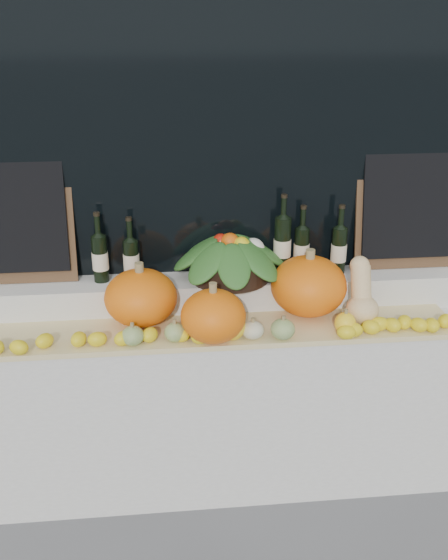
# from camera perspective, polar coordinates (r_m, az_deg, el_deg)

# --- Properties ---
(storefront_facade) EXTENTS (7.00, 0.94, 4.50)m
(storefront_facade) POSITION_cam_1_polar(r_m,az_deg,el_deg) (3.33, -1.51, 23.90)
(storefront_facade) COLOR beige
(storefront_facade) RESTS_ON ground
(display_sill) EXTENTS (2.30, 0.55, 0.88)m
(display_sill) POSITION_cam_1_polar(r_m,az_deg,el_deg) (3.16, -0.14, -10.85)
(display_sill) COLOR silver
(display_sill) RESTS_ON ground
(rear_tier) EXTENTS (2.30, 0.25, 0.16)m
(rear_tier) POSITION_cam_1_polar(r_m,az_deg,el_deg) (3.03, -0.43, -1.09)
(rear_tier) COLOR silver
(rear_tier) RESTS_ON display_sill
(straw_bedding) EXTENTS (2.10, 0.32, 0.02)m
(straw_bedding) POSITION_cam_1_polar(r_m,az_deg,el_deg) (2.82, 0.10, -4.65)
(straw_bedding) COLOR tan
(straw_bedding) RESTS_ON display_sill
(pumpkin_left) EXTENTS (0.42, 0.42, 0.25)m
(pumpkin_left) POSITION_cam_1_polar(r_m,az_deg,el_deg) (2.83, -7.61, -1.59)
(pumpkin_left) COLOR orange
(pumpkin_left) RESTS_ON straw_bedding
(pumpkin_right) EXTENTS (0.47, 0.47, 0.28)m
(pumpkin_right) POSITION_cam_1_polar(r_m,az_deg,el_deg) (2.92, 7.74, -0.53)
(pumpkin_right) COLOR orange
(pumpkin_right) RESTS_ON straw_bedding
(pumpkin_center) EXTENTS (0.37, 0.37, 0.23)m
(pumpkin_center) POSITION_cam_1_polar(r_m,az_deg,el_deg) (2.67, -0.99, -3.31)
(pumpkin_center) COLOR orange
(pumpkin_center) RESTS_ON straw_bedding
(butternut_squash) EXTENTS (0.15, 0.21, 0.29)m
(butternut_squash) POSITION_cam_1_polar(r_m,az_deg,el_deg) (2.89, 12.47, -1.48)
(butternut_squash) COLOR #E3BE85
(butternut_squash) RESTS_ON straw_bedding
(decorative_gourds) EXTENTS (1.02, 0.13, 0.14)m
(decorative_gourds) POSITION_cam_1_polar(r_m,az_deg,el_deg) (2.70, 1.92, -4.48)
(decorative_gourds) COLOR #31681F
(decorative_gourds) RESTS_ON straw_bedding
(lemon_heap) EXTENTS (2.20, 0.16, 0.06)m
(lemon_heap) POSITION_cam_1_polar(r_m,az_deg,el_deg) (2.70, 0.34, -4.92)
(lemon_heap) COLOR yellow
(lemon_heap) RESTS_ON straw_bedding
(produce_bowl) EXTENTS (0.58, 0.58, 0.23)m
(produce_bowl) POSITION_cam_1_polar(r_m,az_deg,el_deg) (2.95, 0.55, 2.20)
(produce_bowl) COLOR black
(produce_bowl) RESTS_ON rear_tier
(wine_bottle_far_left) EXTENTS (0.08, 0.08, 0.34)m
(wine_bottle_far_left) POSITION_cam_1_polar(r_m,az_deg,el_deg) (2.97, -11.26, 2.02)
(wine_bottle_far_left) COLOR black
(wine_bottle_far_left) RESTS_ON rear_tier
(wine_bottle_near_left) EXTENTS (0.08, 0.08, 0.31)m
(wine_bottle_near_left) POSITION_cam_1_polar(r_m,az_deg,el_deg) (2.97, -8.48, 1.89)
(wine_bottle_near_left) COLOR black
(wine_bottle_near_left) RESTS_ON rear_tier
(wine_bottle_tall) EXTENTS (0.08, 0.08, 0.39)m
(wine_bottle_tall) POSITION_cam_1_polar(r_m,az_deg,el_deg) (3.01, 5.35, 3.22)
(wine_bottle_tall) COLOR black
(wine_bottle_tall) RESTS_ON rear_tier
(wine_bottle_near_right) EXTENTS (0.08, 0.08, 0.33)m
(wine_bottle_near_right) POSITION_cam_1_polar(r_m,az_deg,el_deg) (3.05, 7.09, 2.84)
(wine_bottle_near_right) COLOR black
(wine_bottle_near_right) RESTS_ON rear_tier
(wine_bottle_far_right) EXTENTS (0.08, 0.08, 0.34)m
(wine_bottle_far_right) POSITION_cam_1_polar(r_m,az_deg,el_deg) (3.06, 10.45, 2.77)
(wine_bottle_far_right) COLOR black
(wine_bottle_far_right) RESTS_ON rear_tier
(chalkboard_left) EXTENTS (0.50, 0.13, 0.61)m
(chalkboard_left) POSITION_cam_1_polar(r_m,az_deg,el_deg) (3.01, -18.36, 5.68)
(chalkboard_left) COLOR #4C331E
(chalkboard_left) RESTS_ON rear_tier
(chalkboard_right) EXTENTS (0.50, 0.13, 0.61)m
(chalkboard_right) POSITION_cam_1_polar(r_m,az_deg,el_deg) (3.16, 16.39, 6.74)
(chalkboard_right) COLOR #4C331E
(chalkboard_right) RESTS_ON rear_tier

